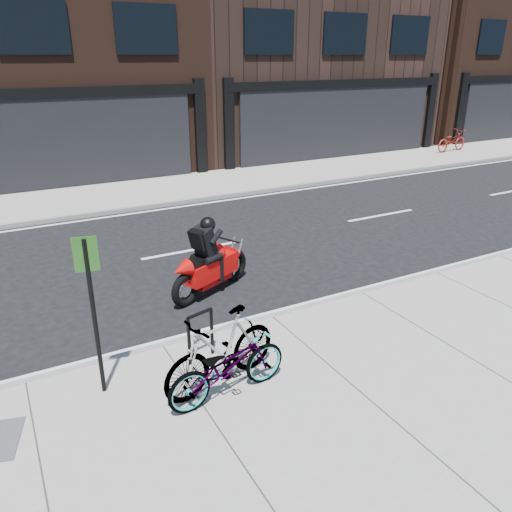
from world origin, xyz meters
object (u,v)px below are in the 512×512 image
motorcycle (214,261)px  sign_post (93,304)px  bicycle_far (452,141)px  bicycle_front (228,366)px  bike_rack (200,331)px  bicycle_rear (221,350)px

motorcycle → sign_post: 3.71m
bicycle_far → bicycle_front: bearing=118.6°
motorcycle → bicycle_far: 17.93m
sign_post → bike_rack: bearing=16.2°
bike_rack → sign_post: size_ratio=0.36×
bicycle_front → motorcycle: size_ratio=0.88×
bicycle_rear → motorcycle: size_ratio=0.92×
bicycle_front → sign_post: sign_post is taller
motorcycle → bicycle_rear: bearing=-136.7°
bicycle_rear → sign_post: size_ratio=0.82×
bike_rack → bicycle_far: (17.14, 10.60, 0.04)m
bicycle_far → bike_rack: bearing=116.4°
bike_rack → sign_post: (-1.47, -0.09, 0.87)m
bike_rack → sign_post: sign_post is taller
bike_rack → sign_post: 1.71m
bicycle_rear → bicycle_far: bicycle_rear is taller
bike_rack → bicycle_far: bearing=31.7°
sign_post → bicycle_rear: bearing=-10.2°
bicycle_rear → bicycle_far: bearing=110.5°
bicycle_rear → sign_post: sign_post is taller
motorcycle → bicycle_far: size_ratio=1.04×
motorcycle → bicycle_far: bearing=2.9°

